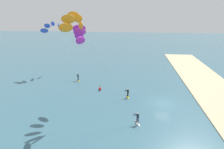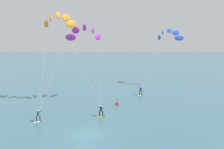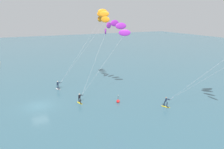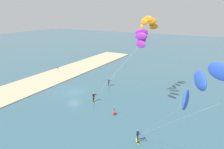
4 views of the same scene
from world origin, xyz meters
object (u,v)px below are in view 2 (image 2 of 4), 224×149
object	(u,v)px
kitesurfer_far_out	(85,35)
marker_buoy	(117,103)
kitesurfer_nearshore	(58,23)
kitesurfer_mid_water	(168,36)

from	to	relation	value
kitesurfer_far_out	marker_buoy	world-z (taller)	kitesurfer_far_out
kitesurfer_nearshore	kitesurfer_mid_water	distance (m)	24.71
kitesurfer_nearshore	marker_buoy	world-z (taller)	kitesurfer_nearshore
kitesurfer_mid_water	marker_buoy	size ratio (longest dim) A/B	9.25
kitesurfer_nearshore	kitesurfer_far_out	distance (m)	4.70
kitesurfer_mid_water	marker_buoy	distance (m)	20.95
marker_buoy	kitesurfer_far_out	bearing A→B (deg)	161.52
kitesurfer_far_out	marker_buoy	xyz separation A→B (m)	(5.23, -1.75, -11.11)
kitesurfer_mid_water	kitesurfer_far_out	xyz separation A→B (m)	(-16.93, -11.91, 0.36)
kitesurfer_far_out	kitesurfer_nearshore	bearing A→B (deg)	-172.13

